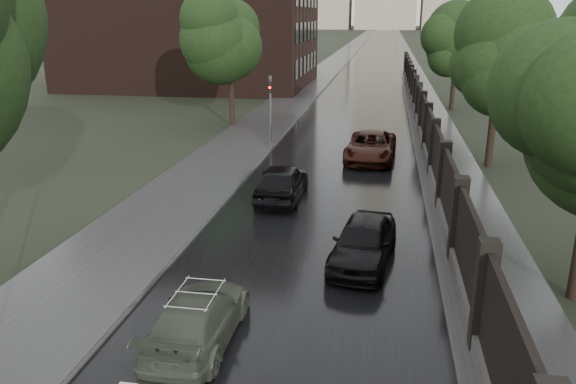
{
  "coord_description": "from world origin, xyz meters",
  "views": [
    {
      "loc": [
        2.22,
        -6.72,
        7.32
      ],
      "look_at": [
        -0.91,
        11.37,
        1.5
      ],
      "focal_mm": 35.0,
      "sensor_mm": 36.0,
      "label": 1
    }
  ],
  "objects_px": {
    "hatchback_left": "(282,182)",
    "tree_left_far": "(230,48)",
    "traffic_light": "(270,104)",
    "volga_sedan": "(198,319)",
    "tree_right_b": "(499,66)",
    "tree_right_c": "(457,46)",
    "car_right_near": "(363,242)",
    "car_right_far": "(371,147)"
  },
  "relations": [
    {
      "from": "tree_right_b",
      "to": "tree_right_c",
      "type": "bearing_deg",
      "value": 90.0
    },
    {
      "from": "tree_left_far",
      "to": "hatchback_left",
      "type": "distance_m",
      "value": 16.82
    },
    {
      "from": "tree_left_far",
      "to": "hatchback_left",
      "type": "height_order",
      "value": "tree_left_far"
    },
    {
      "from": "tree_right_c",
      "to": "traffic_light",
      "type": "relative_size",
      "value": 1.75
    },
    {
      "from": "hatchback_left",
      "to": "tree_right_c",
      "type": "bearing_deg",
      "value": -110.32
    },
    {
      "from": "hatchback_left",
      "to": "volga_sedan",
      "type": "bearing_deg",
      "value": 90.1
    },
    {
      "from": "hatchback_left",
      "to": "tree_left_far",
      "type": "bearing_deg",
      "value": -67.42
    },
    {
      "from": "traffic_light",
      "to": "volga_sedan",
      "type": "height_order",
      "value": "traffic_light"
    },
    {
      "from": "tree_right_c",
      "to": "hatchback_left",
      "type": "bearing_deg",
      "value": -110.42
    },
    {
      "from": "hatchback_left",
      "to": "car_right_far",
      "type": "xyz_separation_m",
      "value": [
        3.4,
        7.2,
        -0.02
      ]
    },
    {
      "from": "tree_right_b",
      "to": "traffic_light",
      "type": "xyz_separation_m",
      "value": [
        -11.8,
        2.99,
        -2.55
      ]
    },
    {
      "from": "tree_right_c",
      "to": "traffic_light",
      "type": "xyz_separation_m",
      "value": [
        -11.8,
        -15.01,
        -2.55
      ]
    },
    {
      "from": "car_right_near",
      "to": "hatchback_left",
      "type": "bearing_deg",
      "value": 129.47
    },
    {
      "from": "tree_right_c",
      "to": "hatchback_left",
      "type": "distance_m",
      "value": 26.99
    },
    {
      "from": "tree_left_far",
      "to": "tree_right_c",
      "type": "bearing_deg",
      "value": 32.83
    },
    {
      "from": "tree_right_b",
      "to": "car_right_near",
      "type": "relative_size",
      "value": 1.66
    },
    {
      "from": "tree_right_b",
      "to": "car_right_near",
      "type": "height_order",
      "value": "tree_right_b"
    },
    {
      "from": "tree_right_b",
      "to": "car_right_near",
      "type": "distance_m",
      "value": 14.58
    },
    {
      "from": "car_right_near",
      "to": "tree_right_c",
      "type": "bearing_deg",
      "value": 86.99
    },
    {
      "from": "car_right_near",
      "to": "car_right_far",
      "type": "distance_m",
      "value": 12.95
    },
    {
      "from": "tree_right_c",
      "to": "tree_left_far",
      "type": "bearing_deg",
      "value": -147.17
    },
    {
      "from": "tree_left_far",
      "to": "traffic_light",
      "type": "xyz_separation_m",
      "value": [
        3.7,
        -5.01,
        -2.84
      ]
    },
    {
      "from": "traffic_light",
      "to": "volga_sedan",
      "type": "bearing_deg",
      "value": -83.14
    },
    {
      "from": "volga_sedan",
      "to": "car_right_near",
      "type": "distance_m",
      "value": 6.19
    },
    {
      "from": "traffic_light",
      "to": "volga_sedan",
      "type": "distance_m",
      "value": 21.0
    },
    {
      "from": "car_right_near",
      "to": "traffic_light",
      "type": "bearing_deg",
      "value": 118.67
    },
    {
      "from": "tree_right_c",
      "to": "hatchback_left",
      "type": "height_order",
      "value": "tree_right_c"
    },
    {
      "from": "car_right_far",
      "to": "traffic_light",
      "type": "bearing_deg",
      "value": 157.95
    },
    {
      "from": "tree_left_far",
      "to": "traffic_light",
      "type": "relative_size",
      "value": 1.85
    },
    {
      "from": "volga_sedan",
      "to": "car_right_far",
      "type": "relative_size",
      "value": 0.8
    },
    {
      "from": "hatchback_left",
      "to": "car_right_near",
      "type": "xyz_separation_m",
      "value": [
        3.59,
        -5.75,
        -0.04
      ]
    },
    {
      "from": "tree_left_far",
      "to": "traffic_light",
      "type": "bearing_deg",
      "value": -53.53
    },
    {
      "from": "car_right_far",
      "to": "tree_left_far",
      "type": "bearing_deg",
      "value": 144.11
    },
    {
      "from": "car_right_far",
      "to": "car_right_near",
      "type": "bearing_deg",
      "value": -86.04
    },
    {
      "from": "tree_left_far",
      "to": "tree_right_b",
      "type": "xyz_separation_m",
      "value": [
        15.5,
        -8.0,
        -0.29
      ]
    },
    {
      "from": "tree_left_far",
      "to": "volga_sedan",
      "type": "relative_size",
      "value": 1.75
    },
    {
      "from": "hatchback_left",
      "to": "tree_right_b",
      "type": "bearing_deg",
      "value": -143.0
    },
    {
      "from": "volga_sedan",
      "to": "traffic_light",
      "type": "bearing_deg",
      "value": -83.25
    },
    {
      "from": "car_right_near",
      "to": "car_right_far",
      "type": "height_order",
      "value": "car_right_far"
    },
    {
      "from": "tree_right_c",
      "to": "car_right_far",
      "type": "relative_size",
      "value": 1.32
    },
    {
      "from": "tree_left_far",
      "to": "car_right_far",
      "type": "relative_size",
      "value": 1.4
    },
    {
      "from": "tree_left_far",
      "to": "tree_right_b",
      "type": "distance_m",
      "value": 17.45
    }
  ]
}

